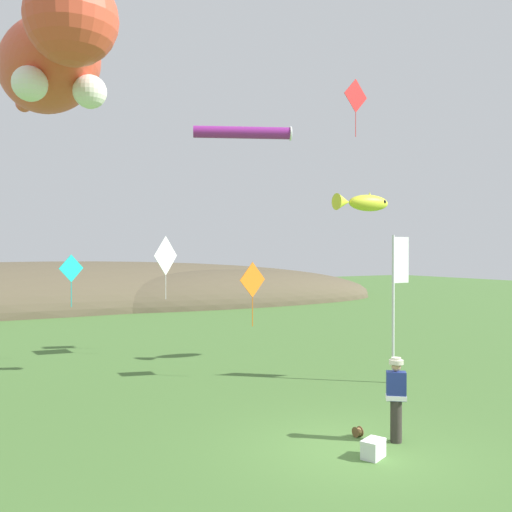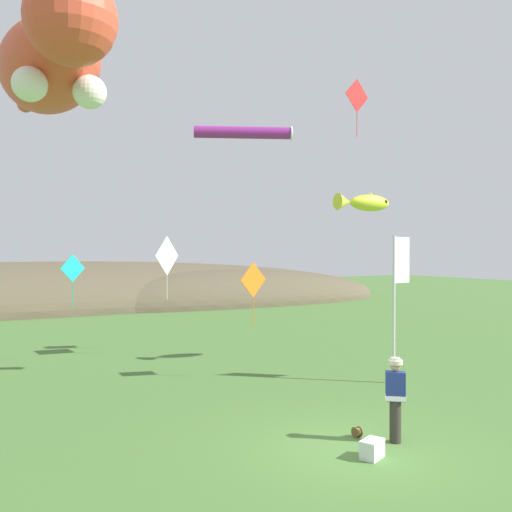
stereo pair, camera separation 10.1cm
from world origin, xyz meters
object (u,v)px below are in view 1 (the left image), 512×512
Objects in this scene: kite_spool at (358,432)px; kite_diamond_teal at (71,269)px; kite_diamond_orange at (253,280)px; festival_banner_pole at (397,286)px; kite_giant_cat at (53,60)px; festival_attendant at (396,397)px; kite_tube_streamer at (244,133)px; kite_diamond_red at (356,96)px; kite_fish_windsock at (363,203)px; kite_diamond_white at (166,256)px; picnic_cooler at (373,449)px.

kite_diamond_teal reaches higher than kite_spool.
kite_diamond_teal is 7.20m from kite_diamond_orange.
festival_banner_pole is 11.35m from kite_giant_cat.
kite_spool is (-0.48, 0.66, -0.84)m from festival_attendant.
kite_diamond_orange is (0.44, 0.23, -4.50)m from kite_tube_streamer.
kite_tube_streamer reaches higher than kite_diamond_orange.
kite_diamond_orange is (-4.98, -1.03, -6.63)m from kite_diamond_red.
kite_diamond_orange is at bearing -168.34° from kite_diamond_red.
kite_fish_windsock is at bearing -114.44° from kite_diamond_red.
festival_banner_pole is 11.46m from kite_diamond_teal.
kite_fish_windsock is (10.69, 1.09, -2.91)m from kite_giant_cat.
festival_attendant is 0.74× the size of kite_diamond_white.
kite_tube_streamer is (0.33, 5.67, 7.47)m from kite_spool.
kite_diamond_red is at bearing -27.45° from kite_diamond_teal.
festival_attendant is 1.37m from picnic_cooler.
kite_tube_streamer is 5.96m from kite_diamond_red.
picnic_cooler is 10.07m from kite_tube_streamer.
picnic_cooler is 0.29× the size of kite_diamond_orange.
kite_spool is at bearing 126.26° from festival_attendant.
kite_giant_cat is at bearing -171.26° from kite_diamond_orange.
kite_diamond_white is at bearing 90.93° from kite_spool.
picnic_cooler is 7.70m from kite_diamond_orange.
festival_banner_pole is at bearing 42.17° from picnic_cooler.
kite_diamond_teal is at bearing 126.06° from kite_diamond_orange.
kite_tube_streamer is at bearing -166.95° from kite_diamond_red.
kite_giant_cat is at bearing 136.01° from festival_attendant.
kite_diamond_teal is at bearing 122.11° from kite_tube_streamer.
kite_spool is 0.39× the size of picnic_cooler.
festival_banner_pole is 2.00× the size of kite_fish_windsock.
kite_diamond_teal is (-3.79, 6.04, -4.24)m from kite_tube_streamer.
festival_attendant is at bearing -126.00° from kite_fish_windsock.
kite_tube_streamer is (0.88, 6.78, 7.40)m from picnic_cooler.
festival_banner_pole is (4.36, 3.34, 2.82)m from kite_spool.
kite_diamond_white is at bearing 48.77° from kite_giant_cat.
kite_diamond_white is at bearing 93.27° from festival_attendant.
picnic_cooler is 0.13× the size of festival_banner_pole.
festival_attendant is at bearing -92.53° from kite_diamond_orange.
kite_tube_streamer is 6.43m from kite_diamond_white.
kite_diamond_white reaches higher than festival_attendant.
kite_diamond_teal is at bearing 147.31° from kite_fish_windsock.
kite_tube_streamer is at bearing -84.44° from kite_diamond_white.
kite_diamond_orange is at bearing 87.47° from festival_attendant.
picnic_cooler is 13.97m from kite_diamond_red.
kite_diamond_teal reaches higher than picnic_cooler.
kite_tube_streamer is 4.53m from kite_diamond_orange.
kite_diamond_red reaches higher than festival_attendant.
kite_diamond_orange is at bearing -53.94° from kite_diamond_teal.
kite_diamond_white is (0.38, 11.96, 3.62)m from picnic_cooler.
festival_attendant is 6.89m from kite_diamond_orange.
picnic_cooler is 0.07× the size of kite_giant_cat.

